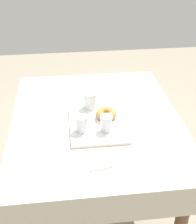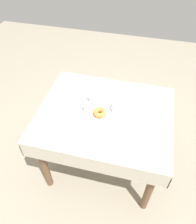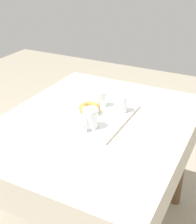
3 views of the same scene
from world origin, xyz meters
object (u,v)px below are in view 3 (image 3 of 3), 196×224
(dining_table, at_px, (95,141))
(donut_plate_left, at_px, (89,113))
(paper_napkin, at_px, (127,96))
(tea_mug_left, at_px, (90,119))
(water_glass_far, at_px, (122,104))
(water_glass_near, at_px, (101,99))
(serving_tray, at_px, (98,116))
(sugar_donut_left, at_px, (89,108))

(dining_table, relative_size, donut_plate_left, 9.53)
(donut_plate_left, bearing_deg, paper_napkin, 166.13)
(dining_table, xyz_separation_m, paper_napkin, (-0.35, 0.03, 0.12))
(tea_mug_left, bearing_deg, water_glass_far, 163.66)
(tea_mug_left, relative_size, paper_napkin, 0.92)
(water_glass_near, bearing_deg, paper_napkin, 163.04)
(dining_table, relative_size, tea_mug_left, 9.93)
(water_glass_near, distance_m, water_glass_far, 0.12)
(serving_tray, relative_size, sugar_donut_left, 3.85)
(tea_mug_left, height_order, water_glass_near, tea_mug_left)
(serving_tray, xyz_separation_m, water_glass_far, (-0.09, 0.09, 0.05))
(serving_tray, relative_size, water_glass_near, 4.99)
(serving_tray, distance_m, donut_plate_left, 0.05)
(tea_mug_left, distance_m, paper_napkin, 0.44)
(sugar_donut_left, bearing_deg, water_glass_near, 172.31)
(tea_mug_left, height_order, paper_napkin, tea_mug_left)
(water_glass_far, bearing_deg, donut_plate_left, -55.14)
(dining_table, relative_size, paper_napkin, 9.10)
(water_glass_far, relative_size, sugar_donut_left, 0.77)
(serving_tray, bearing_deg, water_glass_near, -161.85)
(water_glass_near, height_order, donut_plate_left, water_glass_near)
(paper_napkin, bearing_deg, water_glass_far, 15.69)
(serving_tray, distance_m, water_glass_far, 0.14)
(dining_table, height_order, tea_mug_left, tea_mug_left)
(paper_napkin, bearing_deg, sugar_donut_left, -13.87)
(serving_tray, height_order, tea_mug_left, tea_mug_left)
(water_glass_near, relative_size, donut_plate_left, 0.73)
(serving_tray, distance_m, paper_napkin, 0.31)
(dining_table, height_order, sugar_donut_left, sugar_donut_left)
(water_glass_near, distance_m, paper_napkin, 0.22)
(water_glass_near, bearing_deg, donut_plate_left, -7.69)
(donut_plate_left, relative_size, sugar_donut_left, 1.05)
(water_glass_near, relative_size, water_glass_far, 1.00)
(water_glass_near, distance_m, donut_plate_left, 0.11)
(water_glass_near, height_order, sugar_donut_left, water_glass_near)
(water_glass_far, height_order, sugar_donut_left, water_glass_far)
(donut_plate_left, bearing_deg, sugar_donut_left, 90.00)
(water_glass_far, bearing_deg, water_glass_near, -94.87)
(water_glass_near, xyz_separation_m, paper_napkin, (-0.21, 0.06, -0.05))
(water_glass_far, xyz_separation_m, sugar_donut_left, (0.10, -0.14, -0.01))
(water_glass_near, height_order, paper_napkin, water_glass_near)
(water_glass_far, bearing_deg, paper_napkin, -164.31)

